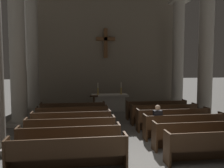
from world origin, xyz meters
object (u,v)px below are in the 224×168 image
object	(u,v)px
candlestick_right	(121,90)
lone_worshipper	(157,121)
pew_right_row_4	(173,119)
pew_left_row_1	(68,154)
column_left_second	(18,52)
column_right_second	(206,54)
candlestick_left	(98,91)
pew_right_row_2	(199,135)
pew_right_row_3	(185,126)
pew_right_row_1	(219,146)
pew_left_row_3	(71,130)
pew_right_row_6	(156,109)
pew_left_row_4	(72,123)
pew_right_row_5	(164,114)
column_left_third	(32,55)
pew_left_row_2	(70,140)
pew_left_row_6	(73,112)
pew_left_row_5	(72,117)
altar	(110,102)
column_right_third	(178,56)
lectern	(94,106)

from	to	relation	value
candlestick_right	lone_worshipper	distance (m)	5.66
pew_right_row_4	pew_left_row_1	bearing A→B (deg)	-142.05
column_left_second	column_right_second	size ratio (longest dim) A/B	1.00
pew_right_row_4	candlestick_left	xyz separation A→B (m)	(-2.82, 4.55, 0.76)
pew_right_row_2	pew_right_row_3	distance (m)	1.10
pew_right_row_1	pew_right_row_2	world-z (taller)	same
pew_left_row_3	pew_right_row_6	bearing A→B (deg)	37.95
pew_left_row_4	pew_left_row_1	bearing A→B (deg)	-90.00
pew_right_row_5	candlestick_right	size ratio (longest dim) A/B	4.39
pew_left_row_4	lone_worshipper	bearing A→B (deg)	-18.61
pew_left_row_1	pew_right_row_3	distance (m)	4.78
column_left_third	pew_left_row_2	bearing A→B (deg)	-71.93
pew_left_row_6	pew_left_row_4	bearing A→B (deg)	-90.00
pew_left_row_5	pew_right_row_3	world-z (taller)	same
pew_right_row_4	column_left_third	bearing A→B (deg)	142.11
pew_right_row_6	altar	bearing A→B (deg)	132.13
pew_left_row_1	pew_left_row_5	bearing A→B (deg)	90.00
pew_left_row_3	pew_left_row_6	distance (m)	3.31
pew_left_row_6	candlestick_left	world-z (taller)	candlestick_left
pew_left_row_1	altar	distance (m)	8.15
pew_right_row_1	altar	distance (m)	8.15
column_right_third	pew_right_row_3	bearing A→B (deg)	-110.98
candlestick_right	pew_right_row_5	bearing A→B (deg)	-67.60
pew_right_row_5	pew_right_row_6	bearing A→B (deg)	90.00
pew_right_row_2	pew_right_row_5	xyz separation A→B (m)	(0.00, 3.31, 0.00)
pew_left_row_3	pew_right_row_2	size ratio (longest dim) A/B	1.00
pew_right_row_3	lectern	xyz separation A→B (m)	(-3.14, 4.46, 0.07)
pew_right_row_1	lectern	bearing A→B (deg)	115.25
column_left_third	column_right_third	distance (m)	9.06
pew_right_row_5	altar	bearing A→B (deg)	121.60
lectern	lone_worshipper	world-z (taller)	lone_worshipper
pew_left_row_5	column_left_second	distance (m)	3.81
pew_right_row_2	candlestick_left	xyz separation A→B (m)	(-2.82, 6.76, 0.76)
pew_right_row_6	altar	size ratio (longest dim) A/B	1.42
pew_left_row_4	pew_right_row_3	bearing A→B (deg)	-14.57
column_right_second	candlestick_left	distance (m)	6.28
pew_left_row_4	pew_right_row_4	xyz separation A→B (m)	(4.25, 0.00, 0.00)
pew_left_row_1	pew_left_row_4	xyz separation A→B (m)	(0.00, 3.31, 0.00)
pew_left_row_4	pew_right_row_1	xyz separation A→B (m)	(4.25, -3.31, 0.00)
pew_left_row_4	pew_right_row_2	world-z (taller)	same
pew_left_row_3	pew_left_row_6	world-z (taller)	same
pew_left_row_6	column_right_third	size ratio (longest dim) A/B	0.46
pew_right_row_4	column_left_second	bearing A→B (deg)	164.88
pew_left_row_2	pew_right_row_3	world-z (taller)	same
pew_right_row_1	candlestick_right	size ratio (longest dim) A/B	4.39
pew_right_row_5	column_left_third	bearing A→B (deg)	148.52
pew_left_row_1	pew_right_row_1	bearing A→B (deg)	0.00
pew_left_row_2	pew_right_row_4	bearing A→B (deg)	27.47
column_right_third	lone_worshipper	size ratio (longest dim) A/B	5.20
pew_right_row_4	candlestick_right	xyz separation A→B (m)	(-1.42, 4.55, 0.76)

